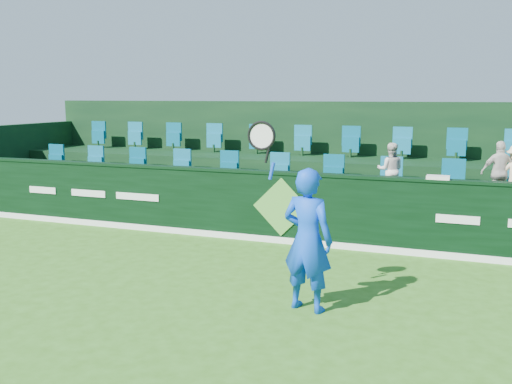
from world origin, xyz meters
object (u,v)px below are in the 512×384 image
at_px(tennis_player, 307,239).
at_px(spectator_left, 390,170).
at_px(towel, 438,177).
at_px(spectator_middle, 500,172).

height_order(tennis_player, spectator_left, tennis_player).
bearing_deg(tennis_player, towel, 66.00).
relative_size(spectator_left, spectator_middle, 0.92).
xyz_separation_m(tennis_player, spectator_middle, (2.43, 4.29, 0.43)).
bearing_deg(spectator_middle, spectator_left, -14.02).
height_order(tennis_player, towel, tennis_player).
distance_m(tennis_player, towel, 3.50).
height_order(tennis_player, spectator_middle, tennis_player).
bearing_deg(spectator_left, towel, 121.89).
height_order(spectator_left, towel, spectator_left).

